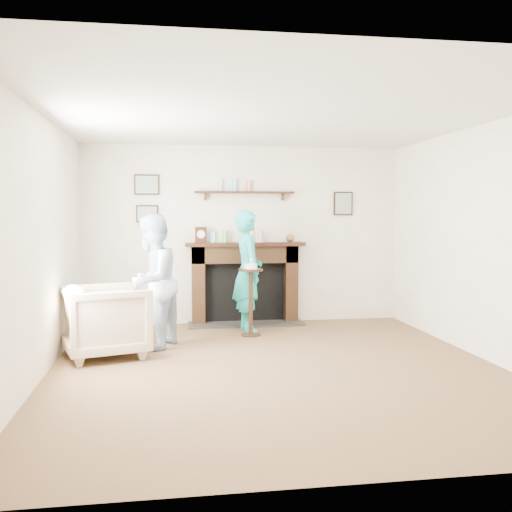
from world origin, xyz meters
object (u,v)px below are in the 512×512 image
(armchair, at_px, (107,356))
(woman, at_px, (248,331))
(pedestal_table, at_px, (251,288))
(man, at_px, (153,348))

(armchair, bearing_deg, woman, -74.40)
(woman, bearing_deg, pedestal_table, 173.09)
(armchair, relative_size, pedestal_table, 0.87)
(man, distance_m, pedestal_table, 1.45)
(armchair, relative_size, woman, 0.54)
(man, xyz_separation_m, woman, (1.22, 0.81, 0.00))
(woman, height_order, pedestal_table, pedestal_table)
(man, bearing_deg, armchair, -34.08)
(man, bearing_deg, pedestal_table, 138.19)
(woman, relative_size, pedestal_table, 1.63)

